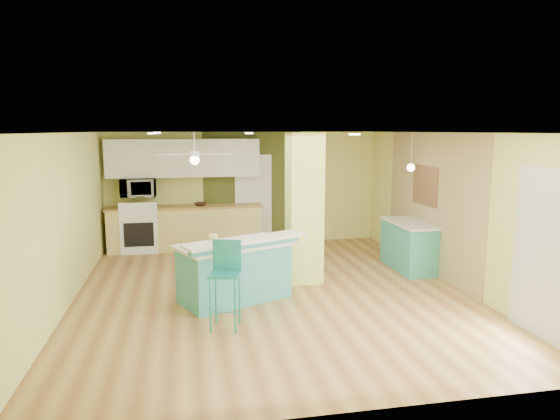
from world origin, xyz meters
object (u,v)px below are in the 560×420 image
Objects in this scene: peninsula at (235,270)px; fruit_bowl at (201,204)px; canister at (213,239)px; side_counter at (408,245)px; bar_stool at (226,270)px.

fruit_bowl reaches higher than peninsula.
peninsula is 0.57m from canister.
fruit_bowl is at bearing 91.13° from canister.
fruit_bowl reaches higher than side_counter.
fruit_bowl is (-0.17, 4.43, 0.21)m from bar_stool.
canister is at bearing -88.87° from fruit_bowl.
peninsula reaches higher than side_counter.
peninsula is 7.39× the size of fruit_bowl.
side_counter is at bearing 16.88° from canister.
peninsula is 1.47× the size of side_counter.
side_counter is (3.51, 2.11, -0.32)m from bar_stool.
canister is (-3.61, -1.10, 0.50)m from side_counter.
bar_stool reaches higher than peninsula.
side_counter is (3.30, 1.10, -0.02)m from peninsula.
side_counter is at bearing -32.32° from fruit_bowl.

